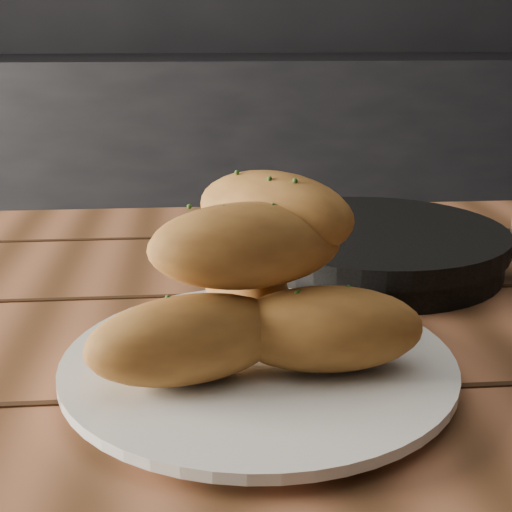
{
  "coord_description": "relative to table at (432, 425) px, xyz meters",
  "views": [
    {
      "loc": [
        0.0,
        -0.69,
        1.0
      ],
      "look_at": [
        0.04,
        -0.19,
        0.84
      ],
      "focal_mm": 50.0,
      "sensor_mm": 36.0,
      "label": 1
    }
  ],
  "objects": [
    {
      "name": "bread_rolls",
      "position": [
        -0.17,
        -0.07,
        0.17
      ],
      "size": [
        0.24,
        0.2,
        0.13
      ],
      "color": "#AA6F2F",
      "rests_on": "plate"
    },
    {
      "name": "counter",
      "position": [
        -0.21,
        1.84,
        -0.21
      ],
      "size": [
        2.8,
        0.6,
        0.9
      ],
      "primitive_type": "cube",
      "color": "black",
      "rests_on": "ground"
    },
    {
      "name": "skillet",
      "position": [
        -0.02,
        0.17,
        0.12
      ],
      "size": [
        0.41,
        0.29,
        0.05
      ],
      "color": "black",
      "rests_on": "table"
    },
    {
      "name": "table",
      "position": [
        0.0,
        0.0,
        0.0
      ],
      "size": [
        1.56,
        0.91,
        0.75
      ],
      "color": "#975938",
      "rests_on": "ground"
    },
    {
      "name": "plate",
      "position": [
        -0.17,
        -0.07,
        0.1
      ],
      "size": [
        0.29,
        0.29,
        0.02
      ],
      "color": "white",
      "rests_on": "table"
    }
  ]
}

